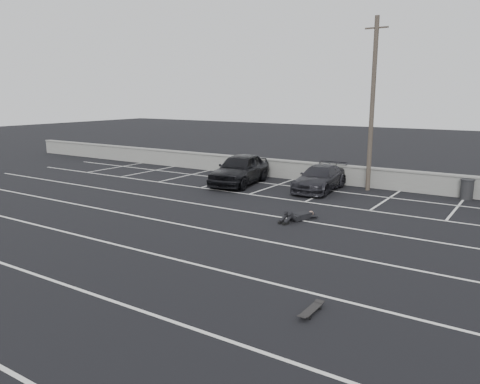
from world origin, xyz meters
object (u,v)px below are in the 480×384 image
Objects in this scene: car_left at (240,169)px; person at (303,213)px; trash_bin at (467,189)px; car_right at (320,178)px; skateboard at (311,310)px; utility_pole at (372,105)px.

car_left is 1.93× the size of person.
car_right is at bearing -164.69° from trash_bin.
car_right is 1.72× the size of person.
trash_bin reaches higher than skateboard.
person is at bearing -47.35° from car_left.
car_left is 5.08× the size of trash_bin.
car_right is (4.33, 0.80, -0.20)m from car_left.
car_left is at bearing -160.91° from utility_pole.
utility_pole is 10.25× the size of skateboard.
car_left reaches higher than skateboard.
trash_bin is (4.55, 0.40, -3.81)m from utility_pole.
utility_pole reaches higher than car_left.
car_left is 15.47m from skateboard.
trash_bin is (6.59, 1.80, -0.15)m from car_right.
utility_pole is 8.84× the size of trash_bin.
trash_bin is 8.83m from person.
car_left is at bearing 129.42° from skateboard.
trash_bin is at bearing 11.76° from car_right.
skateboard is (3.37, -14.21, -4.22)m from utility_pole.
utility_pole is at bearing -174.98° from trash_bin.
car_left is 4.41m from car_right.
skateboard is at bearing -70.67° from car_right.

